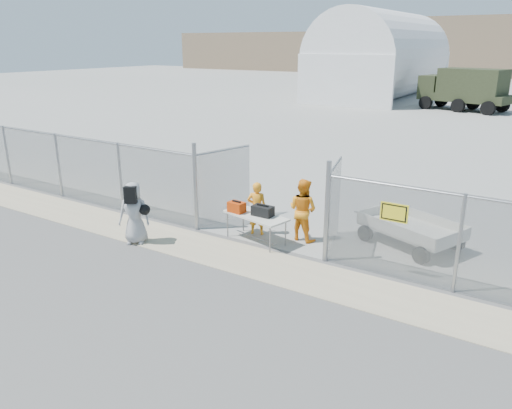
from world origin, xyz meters
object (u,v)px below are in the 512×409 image
Objects in this scene: utility_trailer at (410,231)px; visitor at (134,213)px; folding_table at (256,228)px; security_worker_right at (303,210)px; security_worker_left at (257,208)px.

visitor is at bearing -126.90° from utility_trailer.
folding_table is 0.54× the size of utility_trailer.
folding_table is 1.34m from security_worker_right.
utility_trailer is (3.83, 1.47, -0.35)m from security_worker_left.
security_worker_left is 1.29m from security_worker_right.
utility_trailer is at bearing 1.25° from visitor.
security_worker_left is 0.90× the size of visitor.
security_worker_right is 0.52× the size of utility_trailer.
utility_trailer is (2.58, 1.15, -0.45)m from security_worker_right.
utility_trailer is (3.56, 1.94, 0.02)m from folding_table.
visitor reaches higher than security_worker_left.
folding_table is at bearing 4.21° from visitor.
security_worker_right is 4.45m from visitor.
utility_trailer is at bearing -149.17° from security_worker_right.
folding_table is 0.66m from security_worker_left.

